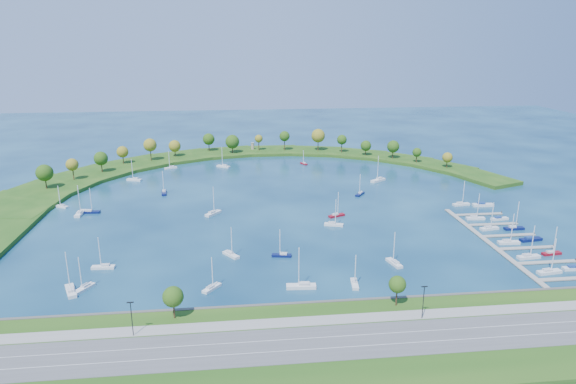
{
  "coord_description": "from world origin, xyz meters",
  "views": [
    {
      "loc": [
        -21.95,
        -237.36,
        77.63
      ],
      "look_at": [
        5.0,
        5.0,
        4.0
      ],
      "focal_mm": 31.58,
      "sensor_mm": 36.0,
      "label": 1
    }
  ],
  "objects": [
    {
      "name": "ground",
      "position": [
        0.0,
        0.0,
        0.0
      ],
      "size": [
        700.0,
        700.0,
        0.0
      ],
      "primitive_type": "plane",
      "color": "#072442",
      "rests_on": "ground"
    },
    {
      "name": "south_shoreline",
      "position": [
        0.03,
        -122.88,
        1.0
      ],
      "size": [
        420.0,
        43.1,
        11.6
      ],
      "color": "#1B4612",
      "rests_on": "ground"
    },
    {
      "name": "breakwater",
      "position": [
        -46.33,
        48.72,
        0.99
      ],
      "size": [
        286.74,
        247.64,
        2.0
      ],
      "color": "#1B4612",
      "rests_on": "ground"
    },
    {
      "name": "breakwater_trees",
      "position": [
        -20.59,
        88.62,
        10.53
      ],
      "size": [
        236.88,
        94.43,
        15.5
      ],
      "color": "#382314",
      "rests_on": "breakwater"
    },
    {
      "name": "harbor_tower",
      "position": [
        -7.79,
        119.99,
        4.44
      ],
      "size": [
        2.6,
        2.6,
        4.77
      ],
      "color": "gray",
      "rests_on": "breakwater"
    },
    {
      "name": "dock_system",
      "position": [
        85.3,
        -61.0,
        0.35
      ],
      "size": [
        24.28,
        82.0,
        1.6
      ],
      "color": "gray",
      "rests_on": "ground"
    },
    {
      "name": "moored_boat_0",
      "position": [
        -68.77,
        -67.7,
        0.9
      ],
      "size": [
        8.12,
        2.69,
        11.78
      ],
      "rotation": [
        0.0,
        0.0,
        3.09
      ],
      "color": "silver",
      "rests_on": "ground"
    },
    {
      "name": "moored_boat_1",
      "position": [
        -61.01,
        76.67,
        0.89
      ],
      "size": [
        7.95,
        5.26,
        11.41
      ],
      "rotation": [
        0.0,
        0.0,
        3.58
      ],
      "color": "silver",
      "rests_on": "ground"
    },
    {
      "name": "moored_boat_2",
      "position": [
        16.5,
        -89.93,
        0.88
      ],
      "size": [
        3.01,
        7.72,
        11.06
      ],
      "rotation": [
        0.0,
        0.0,
        4.59
      ],
      "color": "silver",
      "rests_on": "ground"
    },
    {
      "name": "moored_boat_3",
      "position": [
        -74.89,
        -85.07,
        0.96
      ],
      "size": [
        6.04,
        9.68,
        13.8
      ],
      "rotation": [
        0.0,
        0.0,
        1.97
      ],
      "color": "silver",
      "rests_on": "ground"
    },
    {
      "name": "moored_boat_4",
      "position": [
        60.1,
        33.63,
        1.01
      ],
      "size": [
        10.02,
        8.24,
        15.05
      ],
      "rotation": [
        0.0,
        0.0,
        3.76
      ],
      "color": "silver",
      "rests_on": "ground"
    },
    {
      "name": "moored_boat_5",
      "position": [
        20.57,
        -34.44,
        0.91
      ],
      "size": [
        8.54,
        4.62,
        12.1
      ],
      "rotation": [
        0.0,
        0.0,
        -0.3
      ],
      "color": "silver",
      "rests_on": "ground"
    },
    {
      "name": "moored_boat_6",
      "position": [
        43.14,
        8.7,
        0.89
      ],
      "size": [
        6.38,
        7.49,
        11.37
      ],
      "rotation": [
        0.0,
        0.0,
        4.07
      ],
      "color": "#0B1244",
      "rests_on": "ground"
    },
    {
      "name": "moored_boat_7",
      "position": [
        -104.94,
        4.54,
        0.87
      ],
      "size": [
        7.42,
        5.43,
        10.82
      ],
      "rotation": [
        0.0,
        0.0,
        2.62
      ],
      "color": "silver",
      "rests_on": "ground"
    },
    {
      "name": "moored_boat_8",
      "position": [
        -28.16,
        76.48,
        0.94
      ],
      "size": [
        8.83,
        7.04,
        13.15
      ],
      "rotation": [
        0.0,
        0.0,
        2.55
      ],
      "color": "silver",
      "rests_on": "ground"
    },
    {
      "name": "moored_boat_9",
      "position": [
        -78.66,
        50.21,
        0.93
      ],
      "size": [
        8.98,
        5.03,
        12.73
      ],
      "rotation": [
        0.0,
        0.0,
        2.82
      ],
      "color": "silver",
      "rests_on": "ground"
    },
    {
      "name": "moored_boat_10",
      "position": [
        -30.2,
        -87.76,
        0.88
      ],
      "size": [
        6.33,
        7.15,
        11.02
      ],
      "rotation": [
        0.0,
        0.0,
        0.89
      ],
      "color": "silver",
      "rests_on": "ground"
    },
    {
      "name": "moored_boat_11",
      "position": [
        -58.59,
        22.19,
        0.92
      ],
      "size": [
        3.32,
        8.67,
        12.43
      ],
      "rotation": [
        0.0,
        0.0,
        4.83
      ],
      "color": "#0B1244",
      "rests_on": "ground"
    },
    {
      "name": "moored_boat_12",
      "position": [
        -71.21,
        -83.48,
        0.9
      ],
      "size": [
        6.07,
        8.02,
        11.78
      ],
      "rotation": [
        0.0,
        0.0,
        4.17
      ],
      "color": "silver",
      "rests_on": "ground"
    },
    {
      "name": "moored_boat_13",
      "position": [
        -88.85,
        -5.49,
        0.91
      ],
      "size": [
        8.47,
        2.83,
        12.27
      ],
      "rotation": [
        0.0,
        0.0,
        6.22
      ],
      "color": "#0B1244",
      "rests_on": "ground"
    },
    {
      "name": "moored_boat_14",
      "position": [
        23.56,
        78.96,
        0.84
      ],
      "size": [
        4.5,
        6.41,
        9.28
      ],
      "rotation": [
        0.0,
        0.0,
        2.05
      ],
      "color": "maroon",
      "rests_on": "ground"
    },
    {
      "name": "moored_boat_15",
      "position": [
        34.49,
        -75.84,
        0.91
      ],
      "size": [
        4.27,
        8.57,
        12.14
      ],
      "rotation": [
        0.0,
        0.0,
        1.82
      ],
      "color": "silver",
      "rests_on": "ground"
    },
    {
      "name": "moored_boat_16",
      "position": [
        -23.92,
        -61.9,
        0.9
      ],
      "size": [
        6.54,
        7.77,
        11.75
      ],
      "rotation": [
        0.0,
        0.0,
        5.35
      ],
      "color": "silver",
      "rests_on": "ground"
    },
    {
      "name": "moored_boat_17",
      "position": [
        -31.99,
        -13.88,
        0.95
      ],
      "size": [
        7.71,
        8.61,
        13.31
      ],
      "rotation": [
        0.0,
        0.0,
        0.88
      ],
      "color": "silver",
      "rests_on": "ground"
    },
    {
      "name": "moored_boat_18",
      "position": [
        -5.07,
        -64.45,
        0.87
      ],
      "size": [
        7.6,
        3.3,
        10.82
      ],
      "rotation": [
        0.0,
        0.0,
        2.97
      ],
      "color": "#0B1244",
      "rests_on": "ground"
    },
    {
      "name": "moored_boat_19",
      "position": [
        -1.14,
        -90.01,
        0.98
      ],
      "size": [
        9.88,
        3.46,
        14.26
      ],
      "rotation": [
        0.0,
        0.0,
        3.06
      ],
      "color": "silver",
      "rests_on": "ground"
    },
    {
      "name": "moored_boat_20",
      "position": [
        -93.06,
        -7.25,
        0.96
      ],
      "size": [
        3.07,
        9.53,
        13.84
      ],
      "rotation": [
        0.0,
        0.0,
        1.52
      ],
      "color": "silver",
      "rests_on": "ground"
    },
    {
      "name": "moored_boat_21",
      "position": [
        24.21,
        -22.96,
        0.89
      ],
      "size": [
        8.12,
        5.08,
        11.58
      ],
      "rotation": [
        0.0,
        0.0,
        6.68
      ],
      "color": "maroon",
      "rests_on": "ground"
    },
    {
      "name": "docked_boat_0",
      "position": [
        85.51,
        -88.83,
        0.93
      ],
      "size": [
        8.96,
        3.47,
        12.84
      ],
      "rotation": [
        0.0,
        0.0,
        0.12
      ],
      "color": "silver",
      "rests_on": "ground"
    },
    {
      "name": "docked_boat_1",
      "position": [
        95.98,
        -87.07,
        0.62
      ],
      "size": [
        8.41,
        2.63,
        1.7
      ],
      "rotation": [
        0.0,
        0.0,
        -0.04
      ],
      "color": "silver",
      "rests_on": "ground"
    },
    {
      "name": "docked_boat_2",
      "position": [
        85.51,
        -76.13,
        0.93
      ],
      "size": [
        8.91,
        3.32,
        12.8
      ],
      "rotation": [
        0.0,
        0.0,
        0.1
      ],
      "color": "silver",
      "rests_on": "ground"
    },
    {
      "name": "docked_boat_3",
      "position": [
        96.03,
        -73.89,
        0.88
      ],
      "size": [
        7.73,
        2.93,
        11.09
      ],
      "rotation": [
        0.0,
        0.0,
        0.11
      ],
      "color": "maroon",
      "rests_on": "ground"
    },
    {
      "name": "docked_boat_4",
      "position": [
        85.51,
        -62.05,
        0.92
      ],
      "size": [
        8.66,
        2.9,
        12.54
      ],
      "rotation": [
        0.0,
        0.0,
        -0.06
      ],
      "color": "silver",
      "rests_on": "ground"
    },
    {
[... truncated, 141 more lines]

